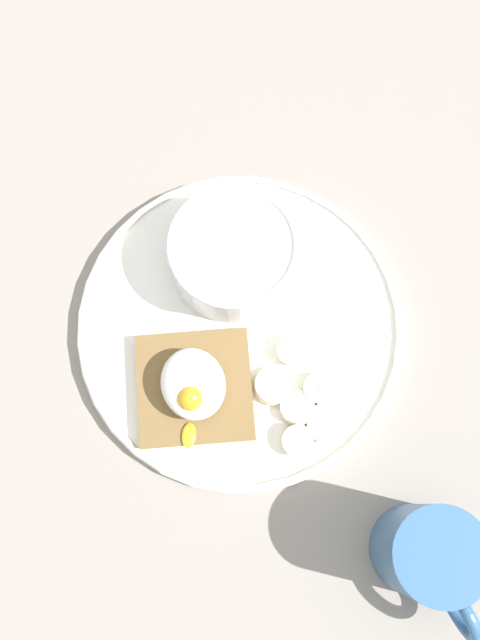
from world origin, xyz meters
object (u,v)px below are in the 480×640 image
oatmeal_bowl (233,254)px  toast_slice (195,388)px  poached_egg (193,386)px  banana_slice_left (273,386)px  banana_slice_inner (298,440)px  coffee_mug (429,555)px  banana_slice_back (297,408)px  banana_slice_front (293,350)px  banana_slice_right (328,423)px  banana_slice_outer (320,388)px

oatmeal_bowl → toast_slice: size_ratio=0.96×
toast_slice → poached_egg: 2.24cm
poached_egg → banana_slice_left: bearing=-104.8°
toast_slice → banana_slice_inner: size_ratio=3.00×
poached_egg → coffee_mug: coffee_mug is taller
banana_slice_inner → oatmeal_bowl: bearing=1.1°
banana_slice_inner → coffee_mug: size_ratio=0.36×
poached_egg → banana_slice_back: size_ratio=2.47×
banana_slice_front → banana_slice_right: 6.96cm
banana_slice_right → banana_slice_outer: size_ratio=1.07×
toast_slice → banana_slice_left: same height
poached_egg → oatmeal_bowl: bearing=-33.9°
poached_egg → banana_slice_back: poached_egg is taller
banana_slice_front → oatmeal_bowl: bearing=14.7°
banana_slice_inner → banana_slice_left: bearing=5.8°
oatmeal_bowl → poached_egg: oatmeal_bowl is taller
banana_slice_back → coffee_mug: size_ratio=0.30×
banana_slice_right → banana_slice_back: bearing=45.7°
oatmeal_bowl → banana_slice_left: bearing=179.0°
banana_slice_right → banana_slice_inner: bearing=101.1°
banana_slice_front → banana_slice_inner: 7.78cm
banana_slice_right → banana_slice_outer: banana_slice_outer is taller
toast_slice → coffee_mug: 23.05cm
coffee_mug → banana_slice_back: bearing=21.2°
banana_slice_right → banana_slice_outer: 3.04cm
banana_slice_back → banana_slice_outer: (0.98, -2.39, 0.10)cm
banana_slice_front → toast_slice: bearing=93.4°
banana_slice_front → banana_slice_right: (-6.90, -0.83, -0.20)cm
banana_slice_left → banana_slice_right: size_ratio=1.19×
banana_slice_left → banana_slice_inner: 5.09cm
oatmeal_bowl → banana_slice_back: 14.42cm
toast_slice → banana_slice_outer: (-3.34, -10.24, -0.06)cm
banana_slice_outer → poached_egg: bearing=72.8°
toast_slice → banana_slice_back: bearing=-118.8°
toast_slice → coffee_mug: size_ratio=1.08×
coffee_mug → banana_slice_right: bearing=15.7°
banana_slice_left → oatmeal_bowl: bearing=-1.0°
banana_slice_left → coffee_mug: bearing=-157.5°
poached_egg → banana_slice_right: bearing=-121.8°
banana_slice_front → banana_slice_left: bearing=132.5°
banana_slice_right → banana_slice_front: bearing=6.9°
banana_slice_front → banana_slice_outer: bearing=-163.7°
poached_egg → banana_slice_left: poached_egg is taller
banana_slice_outer → toast_slice: bearing=71.9°
banana_slice_back → banana_slice_inner: bearing=161.5°
banana_slice_right → banana_slice_inner: (-0.58, 2.96, 0.24)cm
coffee_mug → banana_slice_front: bearing=12.5°
banana_slice_right → oatmeal_bowl: bearing=11.4°
banana_slice_inner → toast_slice: bearing=45.2°
poached_egg → banana_slice_left: (-1.73, -6.52, -2.43)cm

